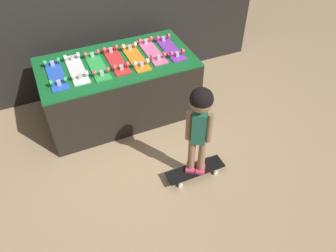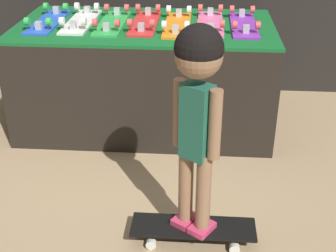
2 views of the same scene
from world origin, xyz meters
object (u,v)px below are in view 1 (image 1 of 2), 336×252
(skateboard_blue_on_rack, at_px, (56,74))
(skateboard_pink_on_rack, at_px, (152,51))
(skateboard_red_on_rack, at_px, (116,60))
(child, at_px, (200,117))
(skateboard_purple_on_rack, at_px, (170,48))
(skateboard_green_on_rack, at_px, (97,65))
(skateboard_orange_on_rack, at_px, (135,57))
(skateboard_on_floor, at_px, (195,170))
(skateboard_white_on_rack, at_px, (76,68))

(skateboard_blue_on_rack, height_order, skateboard_pink_on_rack, same)
(skateboard_red_on_rack, relative_size, skateboard_pink_on_rack, 1.00)
(child, bearing_deg, skateboard_purple_on_rack, 110.95)
(skateboard_purple_on_rack, bearing_deg, skateboard_blue_on_rack, -179.20)
(skateboard_blue_on_rack, bearing_deg, skateboard_pink_on_rack, 2.03)
(skateboard_green_on_rack, relative_size, skateboard_orange_on_rack, 1.00)
(skateboard_blue_on_rack, xyz_separation_m, skateboard_purple_on_rack, (1.35, 0.02, 0.00))
(skateboard_pink_on_rack, relative_size, child, 0.59)
(skateboard_pink_on_rack, distance_m, skateboard_purple_on_rack, 0.23)
(skateboard_red_on_rack, xyz_separation_m, child, (0.38, -1.30, 0.05))
(skateboard_purple_on_rack, bearing_deg, skateboard_on_floor, -102.54)
(skateboard_purple_on_rack, relative_size, skateboard_on_floor, 0.98)
(skateboard_blue_on_rack, xyz_separation_m, skateboard_on_floor, (1.06, -1.29, -0.70))
(skateboard_white_on_rack, bearing_deg, skateboard_green_on_rack, -6.40)
(skateboard_white_on_rack, bearing_deg, child, -57.56)
(skateboard_red_on_rack, distance_m, child, 1.35)
(skateboard_red_on_rack, relative_size, skateboard_orange_on_rack, 1.00)
(skateboard_on_floor, bearing_deg, skateboard_orange_on_rack, 97.11)
(skateboard_green_on_rack, xyz_separation_m, skateboard_pink_on_rack, (0.67, 0.04, 0.00))
(skateboard_green_on_rack, bearing_deg, skateboard_on_floor, -64.67)
(skateboard_red_on_rack, bearing_deg, skateboard_orange_on_rack, -6.99)
(skateboard_blue_on_rack, height_order, skateboard_white_on_rack, same)
(skateboard_purple_on_rack, xyz_separation_m, skateboard_on_floor, (-0.29, -1.30, -0.70))
(skateboard_green_on_rack, xyz_separation_m, skateboard_on_floor, (0.61, -1.28, -0.70))
(skateboard_blue_on_rack, height_order, skateboard_purple_on_rack, same)
(skateboard_white_on_rack, bearing_deg, skateboard_orange_on_rack, -3.11)
(skateboard_blue_on_rack, xyz_separation_m, skateboard_green_on_rack, (0.45, -0.00, 0.00))
(skateboard_pink_on_rack, relative_size, skateboard_purple_on_rack, 1.00)
(skateboard_white_on_rack, height_order, skateboard_pink_on_rack, same)
(skateboard_pink_on_rack, bearing_deg, child, -92.84)
(skateboard_blue_on_rack, height_order, skateboard_green_on_rack, same)
(skateboard_purple_on_rack, bearing_deg, child, -102.54)
(skateboard_red_on_rack, distance_m, skateboard_on_floor, 1.52)
(skateboard_red_on_rack, bearing_deg, skateboard_pink_on_rack, 3.35)
(skateboard_orange_on_rack, distance_m, child, 1.28)
(skateboard_blue_on_rack, relative_size, skateboard_green_on_rack, 1.00)
(skateboard_orange_on_rack, distance_m, skateboard_pink_on_rack, 0.23)
(child, bearing_deg, skateboard_on_floor, -56.51)
(skateboard_on_floor, bearing_deg, skateboard_red_on_rack, 106.42)
(skateboard_blue_on_rack, bearing_deg, skateboard_orange_on_rack, -0.89)
(skateboard_white_on_rack, relative_size, skateboard_orange_on_rack, 1.00)
(skateboard_purple_on_rack, height_order, skateboard_on_floor, skateboard_purple_on_rack)
(skateboard_on_floor, bearing_deg, child, 90.00)
(skateboard_white_on_rack, xyz_separation_m, skateboard_on_floor, (0.83, -1.31, -0.70))
(skateboard_red_on_rack, relative_size, skateboard_on_floor, 0.98)
(skateboard_green_on_rack, height_order, skateboard_red_on_rack, same)
(skateboard_purple_on_rack, height_order, child, child)
(skateboard_on_floor, bearing_deg, skateboard_pink_on_rack, 87.16)
(skateboard_blue_on_rack, height_order, skateboard_red_on_rack, same)
(skateboard_orange_on_rack, bearing_deg, skateboard_pink_on_rack, 13.47)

